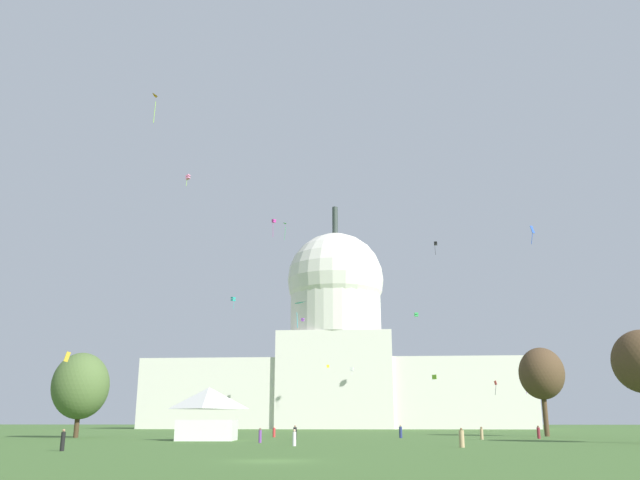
{
  "coord_description": "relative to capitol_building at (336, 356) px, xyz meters",
  "views": [
    {
      "loc": [
        5.94,
        -39.27,
        2.24
      ],
      "look_at": [
        -3.29,
        76.7,
        34.67
      ],
      "focal_mm": 36.52,
      "sensor_mm": 36.0,
      "label": 1
    }
  ],
  "objects": [
    {
      "name": "kite_violet_low",
      "position": [
        43.11,
        -60.35,
        -11.79
      ],
      "size": [
        1.32,
        1.75,
        2.45
      ],
      "rotation": [
        0.0,
        0.0,
        4.31
      ],
      "color": "purple"
    },
    {
      "name": "kite_green_mid",
      "position": [
        23.15,
        -30.45,
        7.72
      ],
      "size": [
        1.11,
        1.11,
        1.0
      ],
      "rotation": [
        0.0,
        0.0,
        4.91
      ],
      "color": "green"
    },
    {
      "name": "kite_orange_high",
      "position": [
        -17.63,
        -124.45,
        23.22
      ],
      "size": [
        0.62,
        1.11,
        3.98
      ],
      "rotation": [
        0.0,
        0.0,
        1.56
      ],
      "color": "orange"
    },
    {
      "name": "kite_white_low",
      "position": [
        5.93,
        -33.26,
        -6.65
      ],
      "size": [
        0.91,
        0.89,
        2.35
      ],
      "rotation": [
        0.0,
        0.0,
        1.37
      ],
      "color": "white"
    },
    {
      "name": "kite_turquoise_mid",
      "position": [
        -22.41,
        -48.8,
        9.22
      ],
      "size": [
        1.25,
        1.24,
        3.01
      ],
      "rotation": [
        0.0,
        0.0,
        4.02
      ],
      "color": "teal"
    },
    {
      "name": "person_white_near_tree_west",
      "position": [
        3.89,
        -141.03,
        -21.08
      ],
      "size": [
        0.44,
        0.44,
        1.51
      ],
      "rotation": [
        0.0,
        0.0,
        1.94
      ],
      "color": "silver",
      "rests_on": "ground_plane"
    },
    {
      "name": "kite_magenta_high",
      "position": [
        -10.17,
        -65.4,
        23.73
      ],
      "size": [
        1.04,
        1.04,
        4.18
      ],
      "rotation": [
        0.0,
        0.0,
        3.88
      ],
      "color": "#D1339E"
    },
    {
      "name": "person_navy_front_left",
      "position": [
        14.91,
        -110.83,
        -20.98
      ],
      "size": [
        0.55,
        0.55,
        1.74
      ],
      "rotation": [
        0.0,
        0.0,
        5.18
      ],
      "color": "navy",
      "rests_on": "ground_plane"
    },
    {
      "name": "capitol_building",
      "position": [
        0.0,
        0.0,
        0.0
      ],
      "size": [
        115.76,
        30.6,
        70.35
      ],
      "color": "silver",
      "rests_on": "ground_plane"
    },
    {
      "name": "tree_west_far",
      "position": [
        -29.95,
        -112.69,
        -14.74
      ],
      "size": [
        8.76,
        8.38,
        11.66
      ],
      "color": "#42301E",
      "rests_on": "ground_plane"
    },
    {
      "name": "kite_gold_low",
      "position": [
        -28.74,
        -120.2,
        -11.39
      ],
      "size": [
        0.69,
        0.59,
        1.38
      ],
      "rotation": [
        0.0,
        0.0,
        0.25
      ],
      "color": "gold"
    },
    {
      "name": "person_tan_back_right",
      "position": [
        18.96,
        -143.18,
        -21.02
      ],
      "size": [
        0.63,
        0.63,
        1.66
      ],
      "rotation": [
        0.0,
        0.0,
        2.5
      ],
      "color": "tan",
      "rests_on": "ground_plane"
    },
    {
      "name": "kite_yellow_low",
      "position": [
        0.27,
        -40.91,
        -6.48
      ],
      "size": [
        0.72,
        0.23,
        0.78
      ],
      "rotation": [
        0.0,
        0.0,
        2.59
      ],
      "color": "yellow"
    },
    {
      "name": "person_red_near_tent",
      "position": [
        -3.0,
        -107.47,
        -21.09
      ],
      "size": [
        0.53,
        0.53,
        1.51
      ],
      "rotation": [
        0.0,
        0.0,
        1.95
      ],
      "color": "red",
      "rests_on": "ground_plane"
    },
    {
      "name": "person_purple_lawn_far_right",
      "position": [
        -0.83,
        -132.15,
        -21.07
      ],
      "size": [
        0.38,
        0.38,
        1.53
      ],
      "rotation": [
        0.0,
        0.0,
        2.93
      ],
      "color": "#703D93",
      "rests_on": "ground_plane"
    },
    {
      "name": "kite_black_high",
      "position": [
        27.27,
        -48.94,
        22.19
      ],
      "size": [
        0.85,
        0.88,
        3.32
      ],
      "rotation": [
        0.0,
        0.0,
        2.94
      ],
      "color": "black"
    },
    {
      "name": "person_black_lawn_far_left",
      "position": [
        1.46,
        -119.72,
        -20.99
      ],
      "size": [
        0.51,
        0.51,
        1.73
      ],
      "rotation": [
        0.0,
        0.0,
        4.88
      ],
      "color": "black",
      "rests_on": "ground_plane"
    },
    {
      "name": "kite_green_high",
      "position": [
        -7.83,
        -61.68,
        23.64
      ],
      "size": [
        0.98,
        1.18,
        3.74
      ],
      "rotation": [
        0.0,
        0.0,
        1.2
      ],
      "color": "green"
    },
    {
      "name": "event_tent",
      "position": [
        -8.51,
        -124.41,
        -18.58
      ],
      "size": [
        7.42,
        6.66,
        6.17
      ],
      "rotation": [
        0.0,
        0.0,
        0.08
      ],
      "color": "white",
      "rests_on": "ground_plane"
    },
    {
      "name": "kite_pink_high",
      "position": [
        -23.7,
        -87.92,
        26.07
      ],
      "size": [
        0.96,
        0.92,
        2.41
      ],
      "rotation": [
        0.0,
        0.0,
        4.33
      ],
      "color": "pink"
    },
    {
      "name": "person_black_edge_east",
      "position": [
        -12.77,
        -152.8,
        -21.01
      ],
      "size": [
        0.46,
        0.46,
        1.64
      ],
      "rotation": [
        0.0,
        0.0,
        2.12
      ],
      "color": "black",
      "rests_on": "ground_plane"
    },
    {
      "name": "kite_lime_low",
      "position": [
        22.19,
        -84.73,
        -12.0
      ],
      "size": [
        0.78,
        0.76,
        0.83
      ],
      "rotation": [
        0.0,
        0.0,
        4.72
      ],
      "color": "#8CD133"
    },
    {
      "name": "person_maroon_mid_center",
      "position": [
        32.78,
        -112.95,
        -21.01
      ],
      "size": [
        0.57,
        0.57,
        1.68
      ],
      "rotation": [
        0.0,
        0.0,
        2.46
      ],
      "color": "maroon",
      "rests_on": "ground_plane"
    },
    {
      "name": "kite_red_low",
      "position": [
        34.87,
        -73.23,
        -12.63
      ],
      "size": [
        0.42,
        1.05,
        2.74
      ],
      "rotation": [
        0.0,
        0.0,
        0.95
      ],
      "color": "red"
    },
    {
      "name": "tree_east_near",
      "position": [
        37.3,
        -99.13,
        -12.5
      ],
      "size": [
        9.99,
        10.13,
        13.27
      ],
      "color": "#4C3823",
      "rests_on": "ground_plane"
    },
    {
      "name": "kite_cyan_low",
      "position": [
        1.19,
        -118.49,
        -4.88
      ],
      "size": [
        1.82,
        1.89,
        2.97
      ],
      "rotation": [
        0.0,
        0.0,
        5.44
      ],
      "color": "#33BCDB"
    },
    {
      "name": "kite_blue_mid",
      "position": [
        31.35,
        -124.7,
        3.1
      ],
      "size": [
        0.62,
        0.45,
        2.38
      ],
      "rotation": [
        0.0,
        0.0,
        3.13
      ],
      "color": "blue"
    },
    {
      "name": "person_tan_deep_crowd",
      "position": [
        24.76,
        -117.25,
        -21.07
      ],
      "size": [
        0.53,
        0.53,
        1.56
      ],
      "rotation": [
        0.0,
        0.0,
        2.71
      ],
      "color": "tan",
      "rests_on": "ground_plane"
    },
    {
      "name": "ground_plane",
      "position": [
        5.33,
        -164.43,
        -21.78
      ],
      "size": [
        800.0,
        800.0,
        0.0
      ],
      "primitive_type": "plane",
      "color": "#42662D"
    },
    {
      "name": "kite_violet_mid",
      "position": [
        -7.04,
        -31.83,
        6.5
      ],
      "size": [
        0.86,
        0.85,
        0.82
      ],
      "rotation": [
        0.0,
        0.0,
        1.32
      ],
      "color": "purple"
    }
  ]
}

